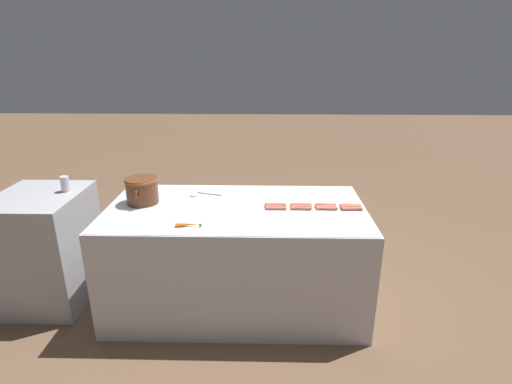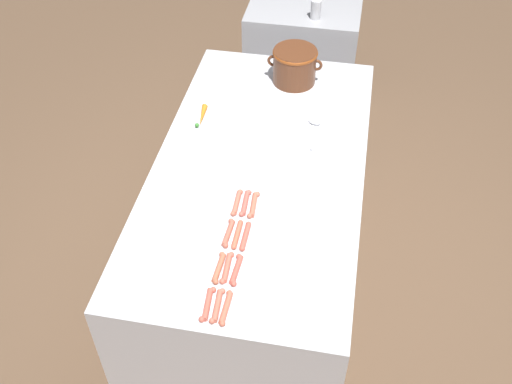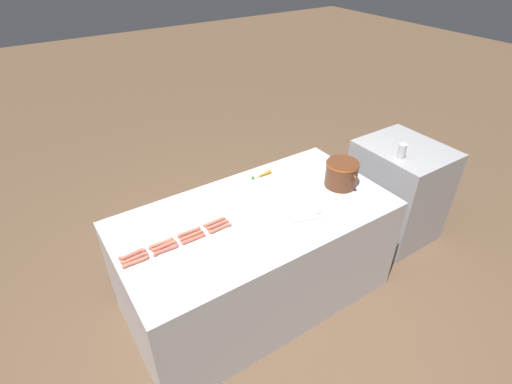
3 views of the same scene
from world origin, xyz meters
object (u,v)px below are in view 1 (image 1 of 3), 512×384
at_px(hot_dog_1, 327,208).
at_px(hot_dog_4, 351,207).
at_px(back_cabinet, 47,248).
at_px(hot_dog_5, 325,207).
at_px(hot_dog_7, 275,206).
at_px(hot_dog_10, 301,205).
at_px(hot_dog_8, 350,205).
at_px(carrot, 189,224).
at_px(hot_dog_9, 325,205).
at_px(bean_pot, 142,189).
at_px(soda_can, 65,184).
at_px(hot_dog_0, 352,209).
at_px(hot_dog_2, 301,208).
at_px(hot_dog_6, 301,206).
at_px(hot_dog_11, 276,204).
at_px(serving_spoon, 199,194).
at_px(hot_dog_3, 276,208).

xyz_separation_m(hot_dog_1, hot_dog_4, (0.04, -0.18, 0.00)).
bearing_deg(back_cabinet, hot_dog_5, -91.11).
xyz_separation_m(hot_dog_7, hot_dog_10, (0.04, -0.20, 0.00)).
distance_m(back_cabinet, hot_dog_4, 2.46).
height_order(hot_dog_8, carrot, carrot).
height_order(hot_dog_4, hot_dog_10, same).
height_order(hot_dog_9, bean_pot, bean_pot).
bearing_deg(soda_can, back_cabinet, 113.37).
bearing_deg(hot_dog_0, hot_dog_5, 79.56).
relative_size(hot_dog_2, hot_dog_9, 1.00).
bearing_deg(hot_dog_8, hot_dog_6, 95.23).
relative_size(hot_dog_11, carrot, 0.92).
bearing_deg(bean_pot, hot_dog_4, -92.74).
bearing_deg(back_cabinet, hot_dog_4, -90.93).
bearing_deg(carrot, serving_spoon, 2.84).
relative_size(hot_dog_0, hot_dog_5, 1.00).
distance_m(hot_dog_7, bean_pot, 1.04).
relative_size(hot_dog_11, serving_spoon, 0.62).
relative_size(hot_dog_4, hot_dog_5, 1.00).
distance_m(hot_dog_1, hot_dog_6, 0.20).
bearing_deg(hot_dog_1, carrot, 108.10).
distance_m(back_cabinet, soda_can, 0.57).
height_order(back_cabinet, hot_dog_11, back_cabinet).
height_order(back_cabinet, hot_dog_4, back_cabinet).
height_order(hot_dog_0, hot_dog_3, same).
xyz_separation_m(back_cabinet, hot_dog_3, (-0.08, -1.86, 0.40)).
bearing_deg(carrot, soda_can, 65.68).
xyz_separation_m(hot_dog_9, soda_can, (0.09, 2.04, 0.12)).
distance_m(hot_dog_6, carrot, 0.86).
bearing_deg(hot_dog_1, soda_can, 85.50).
distance_m(hot_dog_1, hot_dog_4, 0.19).
distance_m(back_cabinet, hot_dog_0, 2.46).
xyz_separation_m(hot_dog_11, bean_pot, (0.04, 1.04, 0.10)).
xyz_separation_m(hot_dog_0, hot_dog_4, (0.04, 0.00, 0.00)).
bearing_deg(hot_dog_5, hot_dog_0, -100.44).
distance_m(hot_dog_1, hot_dog_2, 0.19).
bearing_deg(hot_dog_7, hot_dog_6, -89.06).
bearing_deg(hot_dog_2, carrot, 111.99).
height_order(hot_dog_4, serving_spoon, hot_dog_4).
relative_size(hot_dog_0, hot_dog_7, 1.00).
relative_size(hot_dog_4, hot_dog_7, 1.00).
relative_size(hot_dog_8, carrot, 0.92).
bearing_deg(hot_dog_6, hot_dog_1, -100.74).
xyz_separation_m(hot_dog_5, carrot, (-0.35, 0.97, 0.00)).
bearing_deg(hot_dog_10, carrot, 116.49).
xyz_separation_m(hot_dog_5, hot_dog_6, (0.00, 0.19, 0.00)).
xyz_separation_m(hot_dog_2, hot_dog_6, (0.04, -0.00, 0.00)).
relative_size(hot_dog_7, hot_dog_10, 1.00).
distance_m(bean_pot, carrot, 0.63).
relative_size(hot_dog_7, soda_can, 1.34).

